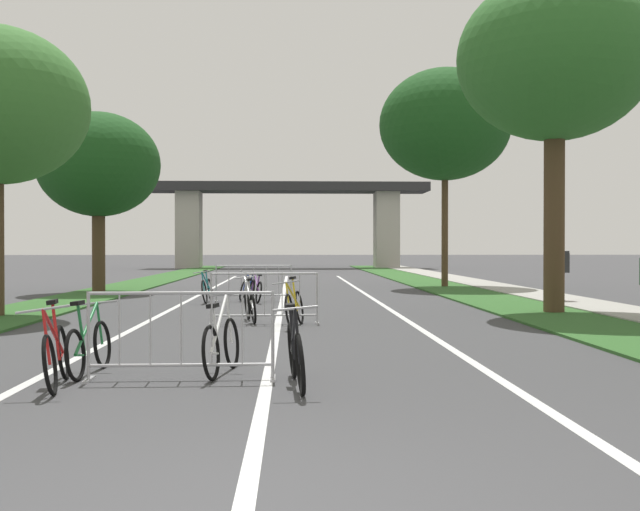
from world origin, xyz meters
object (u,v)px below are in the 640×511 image
Objects in this scene: bicycle_silver_1 at (250,305)px; bicycle_black_8 at (296,354)px; bicycle_blue_3 at (248,288)px; pedestrian_waiting at (559,266)px; tree_left_oak_mid at (98,165)px; crowd_barrier_second at (264,299)px; bicycle_purple_4 at (255,290)px; bicycle_yellow_6 at (294,307)px; bicycle_green_7 at (89,346)px; crowd_barrier_nearest at (181,336)px; bicycle_red_5 at (56,354)px; bicycle_teal_2 at (207,289)px; crowd_barrier_third at (254,283)px; tree_right_pine_far at (555,60)px; tree_right_maple_mid at (445,125)px.

bicycle_silver_1 is 7.62m from bicycle_black_8.
pedestrian_waiting is at bearing 179.86° from bicycle_blue_3.
tree_left_oak_mid reaches higher than crowd_barrier_second.
bicycle_blue_3 is at bearing 83.30° from bicycle_silver_1.
bicycle_purple_4 is at bearing 115.39° from bicycle_blue_3.
bicycle_blue_3 is 7.84m from bicycle_yellow_6.
bicycle_blue_3 is at bearing 95.97° from crowd_barrier_second.
bicycle_silver_1 is at bearing 80.12° from bicycle_green_7.
crowd_barrier_nearest and crowd_barrier_second have the same top height.
bicycle_black_8 is at bearing 50.62° from pedestrian_waiting.
bicycle_purple_4 is at bearing 87.04° from bicycle_green_7.
bicycle_red_5 is 2.68m from bicycle_black_8.
crowd_barrier_second reaches higher than bicycle_teal_2.
bicycle_red_5 is (-1.53, -13.62, -0.15)m from crowd_barrier_third.
crowd_barrier_second reaches higher than bicycle_blue_3.
bicycle_purple_4 is at bearing -41.53° from tree_left_oak_mid.
bicycle_yellow_6 is at bearing -156.01° from tree_right_pine_far.
bicycle_green_7 is (-2.55, -5.61, -0.03)m from bicycle_yellow_6.
bicycle_yellow_6 is (1.08, -6.71, 0.04)m from bicycle_purple_4.
bicycle_green_7 is at bearing 92.30° from bicycle_teal_2.
pedestrian_waiting is at bearing -137.54° from bicycle_red_5.
bicycle_black_8 is 14.69m from pedestrian_waiting.
bicycle_silver_1 is (5.79, -10.68, -4.04)m from tree_left_oak_mid.
pedestrian_waiting reaches higher than bicycle_purple_4.
tree_right_maple_mid is 23.46m from bicycle_red_5.
bicycle_black_8 is (-6.12, -9.26, -5.58)m from tree_right_pine_far.
bicycle_black_8 is (2.68, -0.06, 0.00)m from bicycle_red_5.
crowd_barrier_second is at bearing 109.47° from bicycle_teal_2.
crowd_barrier_second is (0.74, 6.60, 0.00)m from crowd_barrier_nearest.
bicycle_purple_4 is at bearing 94.41° from crowd_barrier_second.
bicycle_blue_3 is 1.04× the size of bicycle_green_7.
bicycle_green_7 is at bearing -107.49° from crowd_barrier_second.
bicycle_red_5 is (-8.79, -9.20, -5.59)m from tree_right_pine_far.
bicycle_green_7 reaches higher than bicycle_purple_4.
crowd_barrier_nearest is 1.40m from bicycle_red_5.
bicycle_yellow_6 is 1.00× the size of pedestrian_waiting.
bicycle_yellow_6 is (6.72, -11.71, -4.01)m from tree_left_oak_mid.
bicycle_silver_1 is at bearing -111.95° from bicycle_red_5.
pedestrian_waiting is at bearing 53.43° from bicycle_green_7.
bicycle_black_8 is 1.02× the size of pedestrian_waiting.
bicycle_yellow_6 reaches higher than bicycle_blue_3.
tree_right_maple_mid reaches higher than bicycle_red_5.
tree_left_oak_mid reaches higher than bicycle_green_7.
crowd_barrier_third is at bearing 85.06° from bicycle_purple_4.
crowd_barrier_nearest is (-7.46, -8.78, -5.44)m from tree_right_pine_far.
bicycle_yellow_6 is at bearing 112.93° from bicycle_teal_2.
crowd_barrier_third is 1.31× the size of bicycle_blue_3.
bicycle_black_8 is (1.35, -14.26, 0.03)m from bicycle_blue_3.
crowd_barrier_nearest reaches higher than bicycle_black_8.
crowd_barrier_second reaches higher than bicycle_red_5.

